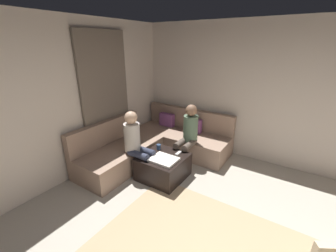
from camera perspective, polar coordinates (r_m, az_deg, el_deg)
wall_back at (r=4.56m, az=27.39°, el=6.81°), size 6.00×0.12×2.70m
wall_left at (r=3.79m, az=-31.70°, el=3.56°), size 0.12×6.00×2.70m
curtain_panel at (r=4.42m, az=-15.79°, el=6.65°), size 0.06×1.10×2.50m
sectional_couch at (r=4.65m, az=-2.99°, el=-4.56°), size 2.10×2.55×0.87m
ottoman at (r=3.97m, az=-1.29°, el=-10.52°), size 0.76×0.76×0.42m
folded_blanket at (r=3.72m, az=-1.09°, el=-8.75°), size 0.44×0.36×0.04m
coffee_mug at (r=4.08m, az=-2.45°, el=-5.44°), size 0.08×0.08×0.10m
game_remote at (r=3.94m, az=2.68°, el=-7.10°), size 0.05×0.15×0.02m
person_on_couch_back at (r=4.20m, az=5.25°, el=-1.91°), size 0.30×0.60×1.20m
person_on_couch_side at (r=3.86m, az=-8.18°, el=-4.19°), size 0.60×0.30×1.20m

